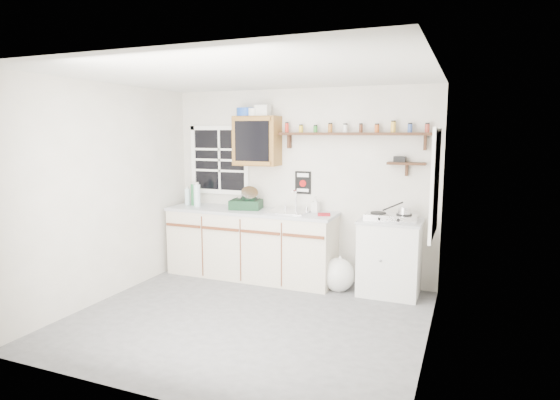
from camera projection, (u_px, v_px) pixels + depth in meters
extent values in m
cube|color=#505053|center=(247.00, 319.00, 4.92)|extent=(3.60, 3.20, 0.02)
cube|color=silver|center=(245.00, 73.00, 4.56)|extent=(3.60, 3.20, 0.02)
cube|color=#B8B2A5|center=(106.00, 192.00, 5.42)|extent=(0.02, 3.20, 2.50)
cube|color=#B8B2A5|center=(433.00, 213.00, 4.06)|extent=(0.02, 3.20, 2.50)
cube|color=#B8B2A5|center=(300.00, 185.00, 6.21)|extent=(3.60, 0.02, 2.50)
cube|color=#B8B2A5|center=(144.00, 232.00, 3.27)|extent=(3.60, 0.02, 2.50)
cube|color=beige|center=(251.00, 245.00, 6.27)|extent=(2.27, 0.60, 0.88)
cube|color=#AAADB3|center=(250.00, 211.00, 6.20)|extent=(2.31, 0.62, 0.04)
cube|color=brown|center=(183.00, 226.00, 6.26)|extent=(0.53, 0.02, 0.03)
cube|color=brown|center=(220.00, 229.00, 6.05)|extent=(0.53, 0.02, 0.03)
cube|color=brown|center=(260.00, 232.00, 5.84)|extent=(0.53, 0.02, 0.03)
cube|color=brown|center=(303.00, 236.00, 5.62)|extent=(0.53, 0.02, 0.03)
cube|color=silver|center=(390.00, 259.00, 5.60)|extent=(0.70, 0.55, 0.88)
cube|color=#AAADB3|center=(391.00, 221.00, 5.54)|extent=(0.73, 0.57, 0.03)
cube|color=silver|center=(288.00, 212.00, 6.00)|extent=(0.52, 0.44, 0.03)
cylinder|color=silver|center=(296.00, 200.00, 6.10)|extent=(0.02, 0.02, 0.28)
cylinder|color=silver|center=(294.00, 191.00, 6.03)|extent=(0.02, 0.14, 0.02)
cube|color=brown|center=(257.00, 141.00, 6.19)|extent=(0.60, 0.30, 0.65)
cube|color=black|center=(252.00, 141.00, 6.04)|extent=(0.48, 0.02, 0.52)
cylinder|color=#1943A6|center=(246.00, 112.00, 6.20)|extent=(0.24, 0.24, 0.11)
cube|color=silver|center=(263.00, 111.00, 6.10)|extent=(0.18, 0.15, 0.14)
cylinder|color=silver|center=(253.00, 112.00, 6.10)|extent=(0.12, 0.12, 0.10)
cube|color=black|center=(353.00, 134.00, 5.75)|extent=(1.91, 0.18, 0.04)
cube|color=black|center=(289.00, 141.00, 6.13)|extent=(0.03, 0.10, 0.18)
cube|color=black|center=(425.00, 143.00, 5.48)|extent=(0.03, 0.10, 0.18)
cylinder|color=red|center=(287.00, 128.00, 6.07)|extent=(0.05, 0.05, 0.12)
cylinder|color=black|center=(287.00, 123.00, 6.06)|extent=(0.04, 0.04, 0.02)
cylinder|color=gold|center=(301.00, 129.00, 6.00)|extent=(0.05, 0.05, 0.08)
cylinder|color=black|center=(301.00, 125.00, 5.99)|extent=(0.05, 0.05, 0.02)
cylinder|color=#267226|center=(315.00, 129.00, 5.93)|extent=(0.05, 0.05, 0.08)
cylinder|color=black|center=(315.00, 125.00, 5.92)|extent=(0.05, 0.05, 0.02)
cylinder|color=#99591E|center=(330.00, 128.00, 5.85)|extent=(0.05, 0.05, 0.10)
cylinder|color=black|center=(330.00, 123.00, 5.84)|extent=(0.05, 0.05, 0.02)
cylinder|color=silver|center=(345.00, 129.00, 5.78)|extent=(0.06, 0.06, 0.09)
cylinder|color=black|center=(345.00, 124.00, 5.77)|extent=(0.05, 0.05, 0.02)
cylinder|color=#4C2614|center=(361.00, 128.00, 5.71)|extent=(0.05, 0.05, 0.09)
cylinder|color=black|center=(361.00, 124.00, 5.70)|extent=(0.04, 0.04, 0.02)
cylinder|color=#B24C19|center=(377.00, 129.00, 5.64)|extent=(0.05, 0.05, 0.09)
cylinder|color=black|center=(377.00, 124.00, 5.63)|extent=(0.05, 0.05, 0.02)
cylinder|color=gold|center=(393.00, 127.00, 5.56)|extent=(0.06, 0.06, 0.12)
cylinder|color=black|center=(393.00, 121.00, 5.55)|extent=(0.05, 0.05, 0.02)
cylinder|color=#334C8C|center=(410.00, 128.00, 5.49)|extent=(0.06, 0.06, 0.10)
cylinder|color=black|center=(410.00, 123.00, 5.48)|extent=(0.05, 0.05, 0.02)
cylinder|color=maroon|center=(427.00, 128.00, 5.42)|extent=(0.05, 0.05, 0.10)
cylinder|color=black|center=(427.00, 123.00, 5.41)|extent=(0.05, 0.05, 0.02)
cube|color=black|center=(406.00, 164.00, 5.57)|extent=(0.45, 0.15, 0.03)
cube|color=black|center=(407.00, 170.00, 5.62)|extent=(0.03, 0.08, 0.14)
cube|color=black|center=(400.00, 159.00, 5.59)|extent=(0.14, 0.10, 0.07)
cube|color=black|center=(303.00, 183.00, 6.17)|extent=(0.22, 0.01, 0.30)
cube|color=white|center=(303.00, 175.00, 6.15)|extent=(0.16, 0.00, 0.05)
cylinder|color=#A50C0C|center=(303.00, 183.00, 6.17)|extent=(0.09, 0.01, 0.09)
cube|color=white|center=(303.00, 190.00, 6.18)|extent=(0.16, 0.00, 0.04)
cube|color=black|center=(220.00, 160.00, 6.60)|extent=(0.85, 0.02, 0.90)
cube|color=white|center=(220.00, 160.00, 6.60)|extent=(0.93, 0.03, 0.98)
cube|color=black|center=(436.00, 183.00, 4.55)|extent=(0.02, 0.70, 1.00)
cube|color=white|center=(436.00, 183.00, 4.55)|extent=(0.03, 0.78, 1.08)
cylinder|color=silver|center=(187.00, 197.00, 6.60)|extent=(0.07, 0.07, 0.23)
cylinder|color=silver|center=(187.00, 187.00, 6.58)|extent=(0.04, 0.04, 0.03)
cylinder|color=#25713D|center=(194.00, 195.00, 6.57)|extent=(0.09, 0.09, 0.30)
cylinder|color=silver|center=(194.00, 183.00, 6.54)|extent=(0.05, 0.05, 0.03)
cylinder|color=silver|center=(197.00, 196.00, 6.45)|extent=(0.09, 0.09, 0.31)
cylinder|color=silver|center=(197.00, 184.00, 6.43)|extent=(0.05, 0.05, 0.03)
cube|color=black|center=(246.00, 204.00, 6.26)|extent=(0.46, 0.38, 0.12)
cylinder|color=silver|center=(249.00, 196.00, 6.22)|extent=(0.33, 0.34, 0.25)
imported|color=silver|center=(316.00, 204.00, 5.99)|extent=(0.11, 0.11, 0.21)
cube|color=maroon|center=(324.00, 214.00, 5.79)|extent=(0.19, 0.17, 0.02)
cube|color=silver|center=(391.00, 217.00, 5.51)|extent=(0.61, 0.35, 0.08)
cylinder|color=black|center=(378.00, 213.00, 5.56)|extent=(0.18, 0.18, 0.01)
cylinder|color=black|center=(404.00, 214.00, 5.45)|extent=(0.18, 0.18, 0.01)
cylinder|color=silver|center=(404.00, 211.00, 5.44)|extent=(0.15, 0.15, 0.09)
cylinder|color=black|center=(393.00, 206.00, 5.56)|extent=(0.26, 0.15, 0.15)
ellipsoid|color=silver|center=(338.00, 275.00, 5.77)|extent=(0.41, 0.37, 0.43)
cone|color=silver|center=(340.00, 260.00, 5.73)|extent=(0.12, 0.12, 0.12)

